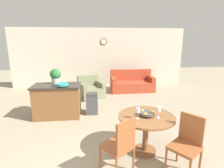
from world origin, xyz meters
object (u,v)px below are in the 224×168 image
object	(u,v)px
dining_chair_near_right	(187,142)
fruit_bowl	(147,113)
potted_plant	(56,76)
teal_bowl	(62,84)
armchair	(91,90)
kitchen_island	(58,101)
trash_bin	(92,104)
wine_glass_left	(138,111)
dining_table	(146,124)
dining_chair_near_left	(120,144)
wine_glass_right	(159,110)
couch	(132,84)

from	to	relation	value
dining_chair_near_right	fruit_bowl	bearing A→B (deg)	5.91
fruit_bowl	potted_plant	world-z (taller)	potted_plant
teal_bowl	armchair	size ratio (longest dim) A/B	0.29
kitchen_island	trash_bin	xyz separation A→B (m)	(0.96, 0.08, -0.15)
wine_glass_left	potted_plant	size ratio (longest dim) A/B	0.48
dining_table	dining_chair_near_right	distance (m)	0.76
dining_chair_near_left	kitchen_island	distance (m)	2.78
dining_table	kitchen_island	size ratio (longest dim) A/B	0.81
wine_glass_right	armchair	bearing A→B (deg)	108.66
dining_chair_near_left	trash_bin	distance (m)	2.53
dining_chair_near_right	teal_bowl	size ratio (longest dim) A/B	2.88
wine_glass_right	kitchen_island	bearing A→B (deg)	137.25
dining_chair_near_left	teal_bowl	xyz separation A→B (m)	(-1.23, 2.24, 0.44)
teal_bowl	kitchen_island	bearing A→B (deg)	139.63
armchair	dining_table	bearing A→B (deg)	-93.60
trash_bin	armchair	world-z (taller)	armchair
armchair	kitchen_island	bearing A→B (deg)	-137.63
couch	armchair	xyz separation A→B (m)	(-1.76, -0.70, -0.02)
dining_chair_near_right	kitchen_island	xyz separation A→B (m)	(-2.48, 2.45, -0.06)
wine_glass_left	armchair	bearing A→B (deg)	103.41
fruit_bowl	teal_bowl	xyz separation A→B (m)	(-1.79, 1.73, 0.17)
kitchen_island	armchair	bearing A→B (deg)	62.52
fruit_bowl	wine_glass_right	size ratio (longest dim) A/B	1.36
kitchen_island	dining_table	bearing A→B (deg)	-43.69
potted_plant	dining_chair_near_left	bearing A→B (deg)	-60.52
potted_plant	trash_bin	bearing A→B (deg)	-6.36
teal_bowl	trash_bin	world-z (taller)	teal_bowl
dining_chair_near_left	teal_bowl	bearing A→B (deg)	82.56
dining_table	dining_chair_near_left	size ratio (longest dim) A/B	1.09
dining_chair_near_left	wine_glass_right	distance (m)	0.92
wine_glass_right	couch	bearing A→B (deg)	83.51
dining_chair_near_left	dining_chair_near_right	world-z (taller)	same
trash_bin	couch	bearing A→B (deg)	54.03
dining_table	potted_plant	xyz separation A→B (m)	(-2.02, 2.08, 0.57)
wine_glass_right	dining_chair_near_left	bearing A→B (deg)	-151.94
fruit_bowl	armchair	bearing A→B (deg)	106.53
dining_chair_near_right	couch	world-z (taller)	dining_chair_near_right
couch	trash_bin	bearing A→B (deg)	-127.05
dining_chair_near_left	fruit_bowl	world-z (taller)	dining_chair_near_left
wine_glass_left	potted_plant	distance (m)	2.86
teal_bowl	armchair	distance (m)	2.14
dining_chair_near_left	fruit_bowl	xyz separation A→B (m)	(0.56, 0.50, 0.27)
dining_chair_near_right	fruit_bowl	size ratio (longest dim) A/B	3.44
dining_table	couch	world-z (taller)	couch
dining_chair_near_right	dining_table	bearing A→B (deg)	5.80
wine_glass_right	trash_bin	size ratio (longest dim) A/B	0.32
dining_table	fruit_bowl	bearing A→B (deg)	-126.97
teal_bowl	potted_plant	world-z (taller)	potted_plant
wine_glass_right	teal_bowl	xyz separation A→B (m)	(-1.97, 1.84, 0.07)
dining_chair_near_left	potted_plant	bearing A→B (deg)	83.24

